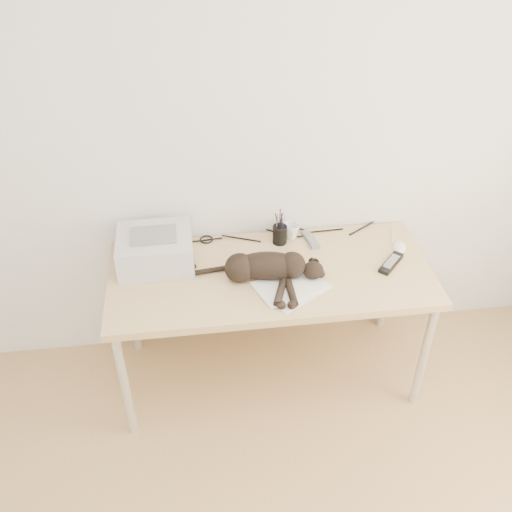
{
  "coord_description": "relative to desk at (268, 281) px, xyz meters",
  "views": [
    {
      "loc": [
        -0.36,
        -0.79,
        2.5
      ],
      "look_at": [
        -0.08,
        1.34,
        0.88
      ],
      "focal_mm": 40.0,
      "sensor_mm": 36.0,
      "label": 1
    }
  ],
  "objects": [
    {
      "name": "wall_back",
      "position": [
        0.0,
        0.27,
        0.69
      ],
      "size": [
        3.5,
        0.0,
        3.5
      ],
      "primitive_type": "plane",
      "rotation": [
        1.57,
        0.0,
        0.0
      ],
      "color": "silver",
      "rests_on": "floor"
    },
    {
      "name": "desk",
      "position": [
        0.0,
        0.0,
        0.0
      ],
      "size": [
        1.6,
        0.7,
        0.74
      ],
      "color": "tan",
      "rests_on": "floor"
    },
    {
      "name": "printer",
      "position": [
        -0.56,
        0.06,
        0.22
      ],
      "size": [
        0.37,
        0.32,
        0.18
      ],
      "color": "#B9B9BE",
      "rests_on": "desk"
    },
    {
      "name": "papers",
      "position": [
        0.08,
        -0.22,
        0.14
      ],
      "size": [
        0.4,
        0.35,
        0.01
      ],
      "color": "white",
      "rests_on": "desk"
    },
    {
      "name": "cat",
      "position": [
        -0.04,
        -0.13,
        0.2
      ],
      "size": [
        0.64,
        0.34,
        0.15
      ],
      "rotation": [
        0.0,
        0.0,
        -0.13
      ],
      "color": "black",
      "rests_on": "desk"
    },
    {
      "name": "mug",
      "position": [
        0.15,
        0.19,
        0.17
      ],
      "size": [
        0.13,
        0.13,
        0.08
      ],
      "primitive_type": "imported",
      "rotation": [
        0.0,
        0.0,
        0.75
      ],
      "color": "white",
      "rests_on": "desk"
    },
    {
      "name": "pen_cup",
      "position": [
        0.08,
        0.16,
        0.19
      ],
      "size": [
        0.07,
        0.07,
        0.19
      ],
      "color": "black",
      "rests_on": "desk"
    },
    {
      "name": "remote_grey",
      "position": [
        0.25,
        0.15,
        0.14
      ],
      "size": [
        0.07,
        0.17,
        0.02
      ],
      "primitive_type": "cube",
      "rotation": [
        0.0,
        0.0,
        0.18
      ],
      "color": "slate",
      "rests_on": "desk"
    },
    {
      "name": "remote_black",
      "position": [
        0.61,
        -0.11,
        0.14
      ],
      "size": [
        0.17,
        0.18,
        0.02
      ],
      "primitive_type": "cube",
      "rotation": [
        0.0,
        0.0,
        -0.74
      ],
      "color": "black",
      "rests_on": "desk"
    },
    {
      "name": "mouse",
      "position": [
        0.7,
        0.02,
        0.15
      ],
      "size": [
        0.11,
        0.13,
        0.04
      ],
      "primitive_type": "ellipsoid",
      "rotation": [
        0.0,
        0.0,
        -0.4
      ],
      "color": "silver",
      "rests_on": "desk"
    },
    {
      "name": "cable_tangle",
      "position": [
        0.0,
        0.22,
        0.14
      ],
      "size": [
        1.36,
        0.09,
        0.01
      ],
      "primitive_type": null,
      "color": "black",
      "rests_on": "desk"
    }
  ]
}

